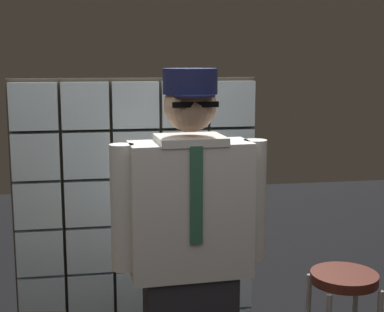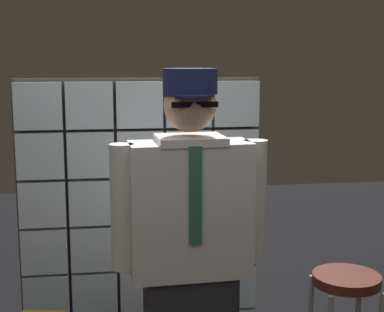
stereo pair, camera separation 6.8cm
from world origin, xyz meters
The scene contains 3 objects.
glass_block_wall centered at (0.00, 1.36, 0.86)m, with size 1.47×0.10×1.76m.
standing_person centered at (0.18, 0.45, 0.94)m, with size 0.72×0.31×1.81m.
bar_stool centered at (0.98, 0.55, 0.58)m, with size 0.34×0.34×0.78m.
Camera 2 is at (-0.18, -2.08, 1.86)m, focal length 54.38 mm.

